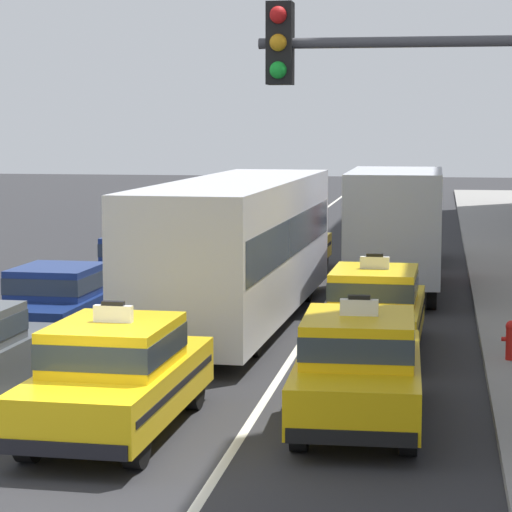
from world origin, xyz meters
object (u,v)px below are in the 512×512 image
box_truck_right_third (396,226)px  sedan_right_fourth (406,235)px  taxi_center_nearest (116,374)px  taxi_center_third (292,244)px  sedan_left_second (58,302)px  taxi_left_fourth (188,240)px  bus_center_second (239,243)px  taxi_right_nearest (359,366)px  traffic_light_pole (455,193)px  taxi_right_second (374,308)px  sedan_left_third (139,263)px  fire_hydrant (511,338)px

box_truck_right_third → sedan_right_fourth: (0.06, 7.03, -0.93)m
taxi_center_nearest → taxi_center_third: (0.20, 17.50, 0.00)m
sedan_left_second → box_truck_right_third: (6.52, 7.71, 0.93)m
taxi_left_fourth → bus_center_second: (3.30, -9.25, 0.94)m
taxi_right_nearest → box_truck_right_third: (0.02, 12.89, 0.90)m
taxi_left_fourth → box_truck_right_third: (6.56, -4.24, 0.90)m
sedan_right_fourth → traffic_light_pole: bearing=-87.3°
bus_center_second → sedan_left_second: bearing=-140.4°
sedan_right_fourth → taxi_right_second: bearing=-90.6°
taxi_center_nearest → traffic_light_pole: (4.68, -4.68, 2.94)m
sedan_left_second → sedan_left_third: size_ratio=1.00×
sedan_left_third → sedan_right_fourth: (6.62, 8.46, 0.00)m
fire_hydrant → taxi_center_nearest: bearing=-137.3°
taxi_center_third → fire_hydrant: size_ratio=6.31×
sedan_left_third → fire_hydrant: (9.02, -7.16, -0.30)m
sedan_left_second → bus_center_second: 4.34m
sedan_left_second → sedan_right_fourth: 16.14m
sedan_left_second → taxi_right_nearest: bearing=-38.6°
taxi_center_third → traffic_light_pole: size_ratio=0.83×
taxi_left_fourth → taxi_center_third: 3.43m
taxi_right_nearest → traffic_light_pole: (1.28, -5.80, 2.94)m
taxi_center_nearest → box_truck_right_third: 14.44m
taxi_left_fourth → taxi_right_second: bearing=-61.4°
bus_center_second → sedan_right_fourth: size_ratio=2.60×
taxi_center_nearest → sedan_right_fourth: size_ratio=1.06×
bus_center_second → box_truck_right_third: (3.26, 5.01, -0.04)m
taxi_center_third → taxi_right_nearest: 16.69m
bus_center_second → taxi_right_nearest: bus_center_second is taller
taxi_left_fourth → taxi_right_nearest: bearing=-69.1°
sedan_left_second → taxi_right_second: (6.41, 0.09, 0.03)m
box_truck_right_third → sedan_right_fourth: size_ratio=1.61×
taxi_right_nearest → traffic_light_pole: traffic_light_pole is taller
taxi_center_nearest → sedan_right_fourth: bearing=80.6°
taxi_center_nearest → traffic_light_pole: 7.24m
sedan_left_second → taxi_left_fourth: 11.94m
bus_center_second → fire_hydrant: size_ratio=15.43×
sedan_left_third → bus_center_second: bearing=-47.3°
taxi_right_nearest → sedan_right_fourth: size_ratio=1.07×
taxi_right_second → taxi_left_fourth: bearing=118.6°
taxi_left_fourth → taxi_center_nearest: same height
taxi_center_nearest → taxi_right_nearest: 3.57m
taxi_center_nearest → sedan_right_fourth: taxi_center_nearest is taller
taxi_center_nearest → bus_center_second: bearing=89.0°
sedan_right_fourth → taxi_center_third: bearing=-132.9°
taxi_center_nearest → sedan_left_second: bearing=116.2°
taxi_right_nearest → taxi_center_nearest: bearing=-161.8°
taxi_right_nearest → taxi_right_second: (-0.08, 5.27, 0.00)m
sedan_left_second → sedan_left_third: 6.27m
taxi_center_nearest → taxi_left_fourth: bearing=99.8°
sedan_left_third → taxi_right_second: size_ratio=0.94×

